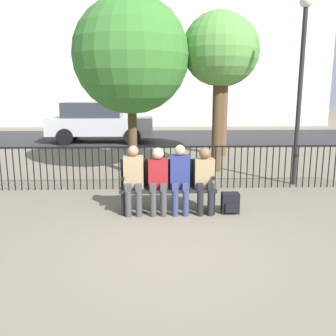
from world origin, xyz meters
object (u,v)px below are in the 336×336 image
Objects in this scene: seated_person_0 at (134,176)px; tree_0 at (219,51)px; tree_2 at (224,52)px; parked_car_0 at (99,121)px; seated_person_1 at (158,177)px; lamp_post at (302,64)px; park_bench at (168,184)px; backpack at (230,203)px; seated_person_2 at (180,176)px; seated_person_3 at (205,177)px; tree_1 at (131,56)px.

tree_0 reaches higher than seated_person_0.
tree_2 is at bearing 66.12° from seated_person_0.
parked_car_0 is at bearing 101.61° from seated_person_0.
seated_person_1 is 0.26× the size of tree_2.
seated_person_1 is 4.19m from lamp_post.
park_bench is 1.40× the size of seated_person_0.
tree_0 reaches higher than backpack.
tree_0 is (1.21, 3.41, 2.41)m from seated_person_2.
seated_person_2 is 6.62m from tree_2.
tree_2 is 6.03m from parked_car_0.
seated_person_3 is (1.23, -0.00, -0.01)m from seated_person_0.
lamp_post is (3.74, -1.32, -0.28)m from tree_1.
seated_person_0 is at bearing -78.39° from parked_car_0.
seated_person_1 is (0.42, -0.00, -0.01)m from seated_person_0.
parked_car_0 is (-1.69, 5.86, -2.10)m from tree_1.
seated_person_0 is 1.23m from seated_person_3.
seated_person_1 is at bearing -75.85° from parked_car_0.
tree_0 is at bearing 4.48° from tree_1.
lamp_post is (0.98, -3.90, -0.61)m from tree_2.
tree_2 is (1.77, 5.82, 2.60)m from seated_person_2.
seated_person_3 is at bearing -11.62° from park_bench.
seated_person_3 is 9.61m from parked_car_0.
lamp_post is at bearing 31.15° from park_bench.
seated_person_1 is 0.29× the size of tree_0.
parked_car_0 is (-3.88, 5.69, -2.24)m from tree_0.
parked_car_0 is (-3.56, 9.15, 0.66)m from backpack.
tree_1 is (-1.87, 3.29, 2.76)m from backpack.
seated_person_0 is at bearing -167.90° from park_bench.
backpack is 0.08× the size of tree_1.
parked_car_0 reaches higher than backpack.
park_bench is at bearing -148.85° from lamp_post.
seated_person_0 is 1.76m from backpack.
park_bench is 0.67m from seated_person_3.
park_bench is at bearing 168.38° from seated_person_3.
seated_person_3 is at bearing -0.11° from seated_person_0.
tree_1 is (-2.19, -0.17, -0.14)m from tree_0.
seated_person_0 is 6.88m from tree_2.
park_bench is 1.39× the size of seated_person_2.
seated_person_2 is at bearing 0.03° from seated_person_0.
park_bench is at bearing -113.31° from tree_0.
seated_person_1 is 1.35m from backpack.
tree_1 is 1.07× the size of lamp_post.
tree_0 reaches higher than seated_person_2.
seated_person_0 is 1.03× the size of seated_person_1.
seated_person_3 is 0.26× the size of tree_2.
seated_person_1 is 0.27× the size of tree_1.
backpack is 6.70m from tree_2.
lamp_post is (2.76, 1.92, 1.99)m from seated_person_2.
lamp_post reaches higher than seated_person_3.
seated_person_3 reaches higher than park_bench.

